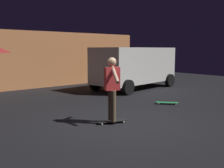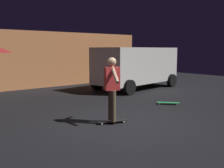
{
  "view_description": "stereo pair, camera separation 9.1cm",
  "coord_description": "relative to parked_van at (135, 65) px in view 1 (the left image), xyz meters",
  "views": [
    {
      "loc": [
        -4.58,
        -5.08,
        1.95
      ],
      "look_at": [
        -0.19,
        0.14,
        1.05
      ],
      "focal_mm": 42.37,
      "sensor_mm": 36.0,
      "label": 1
    },
    {
      "loc": [
        -4.51,
        -5.13,
        1.95
      ],
      "look_at": [
        -0.19,
        0.14,
        1.05
      ],
      "focal_mm": 42.37,
      "sensor_mm": 36.0,
      "label": 2
    }
  ],
  "objects": [
    {
      "name": "skater",
      "position": [
        -4.96,
        -4.13,
        -0.12
      ],
      "size": [
        0.46,
        0.94,
        1.67
      ],
      "color": "brown",
      "rests_on": "skateboard_ridden"
    },
    {
      "name": "parked_van",
      "position": [
        0.0,
        0.0,
        0.0
      ],
      "size": [
        4.81,
        2.73,
        2.03
      ],
      "color": "silver",
      "rests_on": "ground_plane"
    },
    {
      "name": "skateboard_ridden",
      "position": [
        -4.96,
        -4.13,
        -1.11
      ],
      "size": [
        0.8,
        0.48,
        0.07
      ],
      "color": "black",
      "rests_on": "ground_plane"
    },
    {
      "name": "skateboard_spare",
      "position": [
        -1.88,
        -3.54,
        -1.11
      ],
      "size": [
        0.65,
        0.73,
        0.07
      ],
      "color": "green",
      "rests_on": "ground_plane"
    },
    {
      "name": "ground_plane",
      "position": [
        -4.77,
        -4.27,
        -1.16
      ],
      "size": [
        28.0,
        28.0,
        0.0
      ],
      "primitive_type": "plane",
      "color": "black"
    },
    {
      "name": "low_building",
      "position": [
        -4.26,
        5.21,
        0.27
      ],
      "size": [
        13.85,
        4.12,
        2.85
      ],
      "color": "#C67A47",
      "rests_on": "ground_plane"
    }
  ]
}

